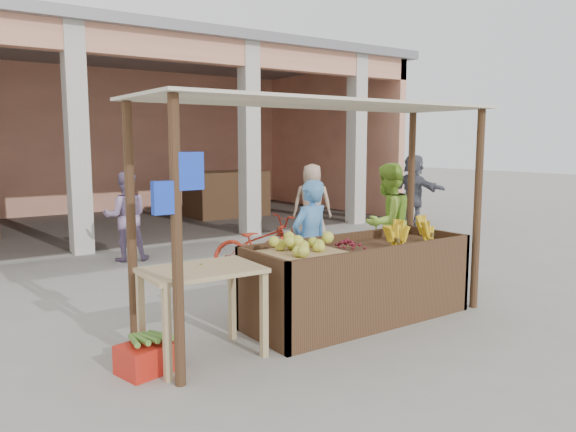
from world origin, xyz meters
TOP-DOWN VIEW (x-y plane):
  - ground at (0.00, 0.00)m, footprint 60.00×60.00m
  - market_building at (0.05, 8.93)m, footprint 14.40×6.40m
  - fruit_stall at (0.50, 0.00)m, footprint 2.60×0.95m
  - stall_awning at (-0.01, 0.06)m, footprint 4.09×1.35m
  - banana_heap at (1.29, 0.01)m, footprint 1.04×0.57m
  - melon_tray at (-0.26, 0.01)m, footprint 0.77×0.66m
  - berry_heap at (0.31, -0.01)m, footprint 0.48×0.39m
  - side_table at (-1.43, -0.03)m, footprint 1.08×0.74m
  - papaya_pile at (-1.43, -0.03)m, footprint 0.70×0.40m
  - red_crate at (-1.96, -0.04)m, footprint 0.55×0.45m
  - plantain_bundle at (-1.96, -0.04)m, footprint 0.41×0.28m
  - produce_sacks at (3.08, 5.20)m, footprint 0.86×0.80m
  - vendor_blue at (0.40, 0.77)m, footprint 0.67×0.54m
  - vendor_green at (1.98, 1.05)m, footprint 0.91×0.59m
  - motorcycle at (0.86, 2.63)m, footprint 0.59×1.69m
  - shopper_c at (3.03, 4.16)m, footprint 0.98×0.94m
  - shopper_d at (6.36, 4.57)m, footprint 0.69×1.66m
  - shopper_f at (-0.55, 4.58)m, footprint 0.90×0.68m

SIDE VIEW (x-z plane):
  - ground at x=0.00m, z-range 0.00..0.00m
  - red_crate at x=-1.96m, z-range 0.00..0.25m
  - plantain_bundle at x=-1.96m, z-range 0.25..0.33m
  - produce_sacks at x=3.08m, z-range 0.00..0.65m
  - fruit_stall at x=0.50m, z-range 0.00..0.80m
  - motorcycle at x=0.86m, z-range 0.00..0.88m
  - side_table at x=-1.43m, z-range 0.28..1.13m
  - shopper_f at x=-0.55m, z-range 0.00..1.63m
  - vendor_blue at x=0.40m, z-range 0.00..1.63m
  - shopper_c at x=3.03m, z-range 0.00..1.72m
  - berry_heap at x=0.31m, z-range 0.80..0.95m
  - vendor_green at x=1.98m, z-range 0.00..1.77m
  - shopper_d at x=6.36m, z-range 0.00..1.79m
  - banana_heap at x=1.29m, z-range 0.80..0.99m
  - melon_tray at x=-0.26m, z-range 0.79..1.00m
  - papaya_pile at x=-1.43m, z-range 0.85..1.05m
  - stall_awning at x=-0.01m, z-range 0.78..3.17m
  - market_building at x=0.05m, z-range 0.60..4.80m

